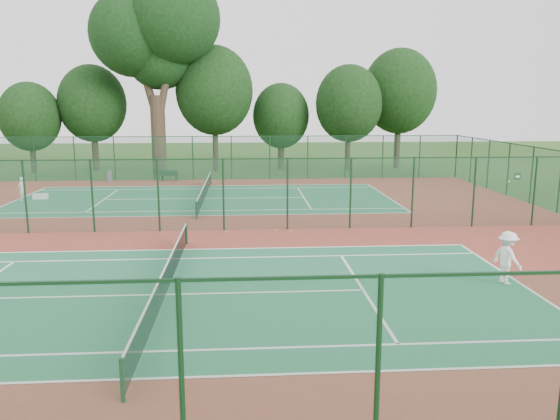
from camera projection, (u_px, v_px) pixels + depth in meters
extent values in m
plane|color=#2E551A|center=(192.00, 231.00, 26.31)|extent=(120.00, 120.00, 0.00)
cube|color=brown|center=(192.00, 231.00, 26.31)|extent=(40.00, 36.00, 0.01)
cube|color=#216A45|center=(166.00, 295.00, 17.49)|extent=(23.77, 10.97, 0.01)
cube|color=#216A43|center=(205.00, 198.00, 35.12)|extent=(23.77, 10.97, 0.01)
cube|color=#164328|center=(212.00, 158.00, 43.60)|extent=(40.00, 0.02, 3.50)
cube|color=#153A21|center=(212.00, 136.00, 43.27)|extent=(40.00, 0.05, 0.05)
cube|color=#17472C|center=(81.00, 389.00, 8.35)|extent=(40.00, 0.02, 3.50)
cube|color=#12331C|center=(72.00, 282.00, 8.02)|extent=(40.00, 0.05, 0.05)
cube|color=#1B5135|center=(191.00, 195.00, 25.97)|extent=(40.00, 0.02, 3.50)
cube|color=#13361A|center=(190.00, 159.00, 25.64)|extent=(40.00, 0.05, 0.05)
cylinder|color=#163D25|center=(122.00, 380.00, 11.14)|extent=(0.10, 0.10, 0.97)
cylinder|color=#163D25|center=(186.00, 234.00, 23.67)|extent=(0.10, 0.10, 0.97)
cube|color=black|center=(166.00, 281.00, 17.40)|extent=(0.02, 12.80, 0.85)
cube|color=silver|center=(165.00, 268.00, 17.32)|extent=(0.04, 12.80, 0.06)
cylinder|color=#143821|center=(196.00, 210.00, 28.76)|extent=(0.10, 0.10, 0.97)
cylinder|color=#143821|center=(211.00, 178.00, 41.29)|extent=(0.10, 0.10, 0.97)
cube|color=black|center=(205.00, 191.00, 35.03)|extent=(0.02, 12.80, 0.85)
cube|color=white|center=(205.00, 185.00, 34.94)|extent=(0.04, 12.80, 0.06)
imported|color=white|center=(507.00, 258.00, 18.41)|extent=(1.05, 1.33, 1.81)
imported|color=silver|center=(22.00, 189.00, 34.16)|extent=(0.52, 0.63, 1.49)
cylinder|color=slate|center=(109.00, 176.00, 42.56)|extent=(0.54, 0.54, 0.86)
cube|color=black|center=(162.00, 178.00, 43.07)|extent=(0.13, 0.39, 0.43)
cube|color=black|center=(176.00, 178.00, 42.98)|extent=(0.13, 0.39, 0.43)
cube|color=black|center=(169.00, 175.00, 42.98)|extent=(1.48, 0.60, 0.05)
cube|color=black|center=(168.00, 173.00, 42.75)|extent=(1.43, 0.25, 0.43)
cube|color=white|center=(40.00, 196.00, 34.92)|extent=(0.94, 0.45, 0.34)
sphere|color=#CEDF33|center=(291.00, 231.00, 25.98)|extent=(0.07, 0.07, 0.07)
sphere|color=gold|center=(276.00, 230.00, 26.25)|extent=(0.07, 0.07, 0.07)
sphere|color=#B9D431|center=(227.00, 232.00, 25.83)|extent=(0.07, 0.07, 0.07)
cylinder|color=#3B2C20|center=(159.00, 135.00, 46.56)|extent=(1.23, 1.23, 6.71)
cylinder|color=#3B2C20|center=(144.00, 75.00, 45.86)|extent=(2.28, 0.67, 6.68)
cylinder|color=#3B2C20|center=(168.00, 70.00, 45.38)|extent=(2.12, 0.63, 7.24)
sphere|color=black|center=(133.00, 33.00, 45.16)|extent=(7.16, 7.16, 7.16)
sphere|color=black|center=(174.00, 18.00, 44.62)|extent=(7.61, 7.61, 7.61)
sphere|color=black|center=(159.00, 55.00, 46.16)|extent=(5.82, 5.82, 5.82)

